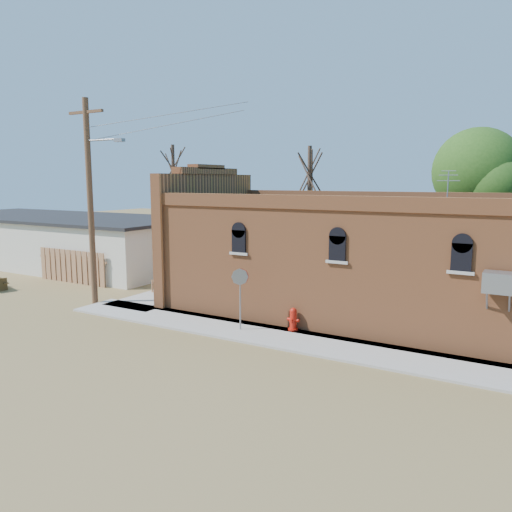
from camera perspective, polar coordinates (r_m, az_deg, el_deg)
The scene contains 13 objects.
ground at distance 17.71m, azimuth -2.54°, elevation -9.51°, with size 120.00×120.00×0.00m, color brown.
sidewalk_south at distance 17.74m, azimuth 3.19°, elevation -9.35°, with size 19.00×2.20×0.08m, color #9E9991.
sidewalk_west at distance 25.95m, azimuth -7.16°, elevation -3.59°, with size 2.60×10.00×0.08m, color #9E9991.
brick_bar at distance 21.26m, azimuth 9.20°, elevation -0.05°, with size 16.40×7.97×6.30m.
storage_building at distance 35.99m, azimuth -21.57°, elevation 1.80°, with size 20.40×8.40×3.17m.
wood_fence at distance 28.69m, azimuth -20.31°, elevation -1.15°, with size 5.20×0.10×1.80m, color #8E5D40, non-canonical shape.
utility_pole at distance 23.10m, azimuth -18.35°, elevation 6.37°, with size 3.12×0.26×9.00m.
tree_bare_near at distance 29.73m, azimuth 6.13°, elevation 9.47°, with size 2.80×2.80×7.65m.
tree_bare_far at distance 36.42m, azimuth -9.45°, elevation 9.88°, with size 2.80×2.80×8.16m.
tree_leafy at distance 27.84m, azimuth 23.96°, elevation 8.78°, with size 4.40×4.40×8.15m.
fire_hydrant at distance 18.40m, azimuth 4.27°, elevation -7.22°, with size 0.46×0.43×0.84m.
stop_sign at distance 18.16m, azimuth -1.83°, elevation -3.06°, with size 0.53×0.40×2.28m.
trash_barrel at distance 24.81m, azimuth -6.14°, elevation -3.04°, with size 0.55×0.55×0.85m, color #1A4E86.
Camera 1 is at (9.08, -14.17, 5.53)m, focal length 35.00 mm.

